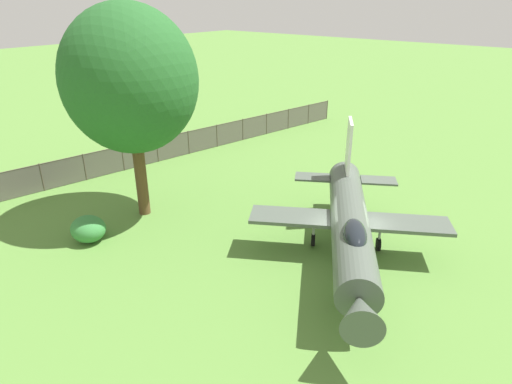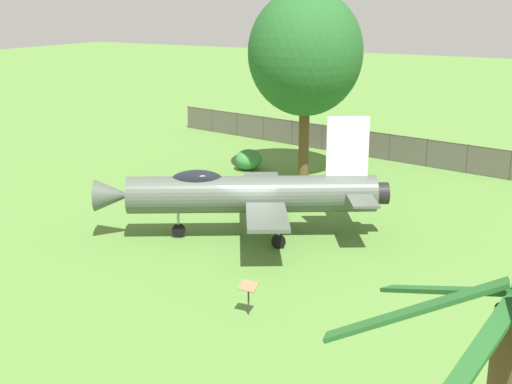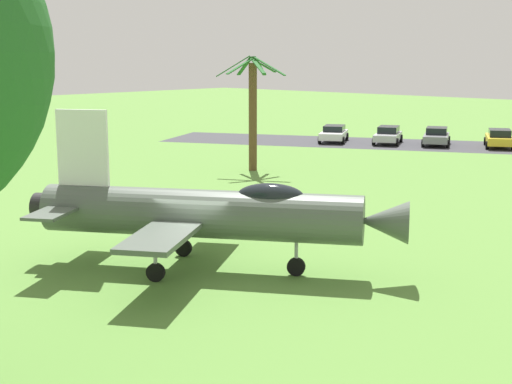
% 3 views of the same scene
% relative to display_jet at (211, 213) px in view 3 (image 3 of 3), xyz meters
% --- Properties ---
extents(ground_plane, '(200.00, 200.00, 0.00)m').
position_rel_display_jet_xyz_m(ground_plane, '(0.19, -0.31, -1.99)').
color(ground_plane, '#568438').
extents(parking_strip, '(25.45, 40.57, 0.00)m').
position_rel_display_jet_xyz_m(parking_strip, '(-35.15, -13.20, -1.98)').
color(parking_strip, '#38383D').
rests_on(parking_strip, ground_plane).
extents(display_jet, '(8.97, 11.80, 5.31)m').
position_rel_display_jet_xyz_m(display_jet, '(0.00, 0.00, 0.00)').
color(display_jet, '#4C564C').
rests_on(display_jet, ground_plane).
extents(palm_tree, '(3.96, 4.14, 7.10)m').
position_rel_display_jet_xyz_m(palm_tree, '(-16.62, -13.66, 1.69)').
color(palm_tree, brown).
rests_on(palm_tree, ground_plane).
extents(info_plaque, '(0.43, 0.62, 1.14)m').
position_rel_display_jet_xyz_m(info_plaque, '(-6.53, -4.07, -1.13)').
color(info_plaque, '#333333').
rests_on(info_plaque, ground_plane).
extents(parked_car_yellow, '(4.72, 3.70, 1.47)m').
position_rel_display_jet_xyz_m(parked_car_yellow, '(-37.98, -7.24, -1.23)').
color(parked_car_yellow, gold).
rests_on(parked_car_yellow, ground_plane).
extents(parked_car_gray, '(4.65, 3.57, 1.43)m').
position_rel_display_jet_xyz_m(parked_car_gray, '(-36.04, -11.61, -1.24)').
color(parked_car_gray, slate).
rests_on(parked_car_gray, ground_plane).
extents(parked_car_silver, '(4.75, 3.52, 1.41)m').
position_rel_display_jet_xyz_m(parked_car_silver, '(-34.34, -15.06, -1.25)').
color(parked_car_silver, '#B2B5BA').
rests_on(parked_car_silver, ground_plane).
extents(parked_car_white, '(4.75, 3.81, 1.35)m').
position_rel_display_jet_xyz_m(parked_car_white, '(-32.34, -19.08, -1.27)').
color(parked_car_white, silver).
rests_on(parked_car_white, ground_plane).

